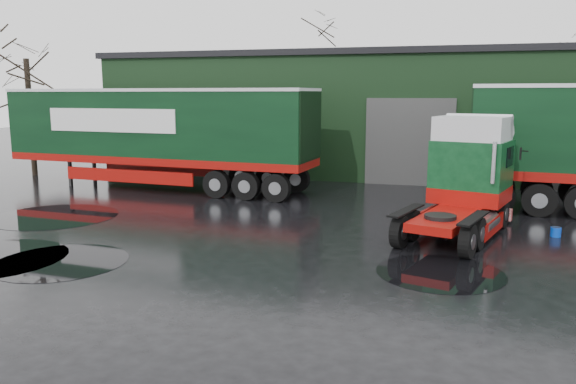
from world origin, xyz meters
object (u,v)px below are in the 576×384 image
object	(u,v)px
wash_bucket	(556,232)
hero_tractor	(457,178)
tree_left	(29,93)
tree_back_a	(317,86)
warehouse	(417,113)
trailer_left	(158,139)
tree_back_b	(543,100)

from	to	relation	value
wash_bucket	hero_tractor	bearing A→B (deg)	-163.65
hero_tractor	tree_left	xyz separation A→B (m)	(-20.94, 7.50, 2.47)
tree_left	tree_back_a	distance (m)	21.10
warehouse	tree_left	xyz separation A→B (m)	(-19.00, -8.00, 1.09)
wash_bucket	tree_left	bearing A→B (deg)	164.46
trailer_left	tree_left	bearing A→B (deg)	81.19
warehouse	trailer_left	xyz separation A→B (m)	(-10.68, -10.00, -0.93)
tree_left	tree_back_a	xyz separation A→B (m)	(11.00, 18.00, 0.50)
hero_tractor	tree_back_a	bearing A→B (deg)	128.26
tree_left	tree_back_a	bearing A→B (deg)	58.57
trailer_left	tree_back_a	distance (m)	20.34
warehouse	wash_bucket	bearing A→B (deg)	-71.59
hero_tractor	wash_bucket	xyz separation A→B (m)	(2.93, 0.86, -1.63)
hero_tractor	tree_back_b	world-z (taller)	tree_back_b
hero_tractor	wash_bucket	size ratio (longest dim) A/B	18.89
warehouse	tree_back_a	world-z (taller)	tree_back_a
tree_back_a	hero_tractor	bearing A→B (deg)	-68.70
hero_tractor	tree_back_b	bearing A→B (deg)	93.59
warehouse	trailer_left	bearing A→B (deg)	-136.88
hero_tractor	tree_back_a	xyz separation A→B (m)	(-9.94, 25.50, 2.97)
tree_back_b	wash_bucket	bearing A→B (deg)	-97.23
tree_back_a	tree_back_b	world-z (taller)	tree_back_a
hero_tractor	tree_back_b	xyz separation A→B (m)	(6.06, 25.50, 1.97)
hero_tractor	tree_back_a	size ratio (longest dim) A/B	0.60
tree_left	warehouse	bearing A→B (deg)	22.83
warehouse	trailer_left	world-z (taller)	warehouse
tree_left	wash_bucket	bearing A→B (deg)	-15.54
tree_left	tree_back_b	size ratio (longest dim) A/B	1.13
warehouse	hero_tractor	distance (m)	15.68
wash_bucket	tree_back_b	distance (m)	25.10
hero_tractor	trailer_left	size ratio (longest dim) A/B	0.40
warehouse	tree_left	world-z (taller)	tree_left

